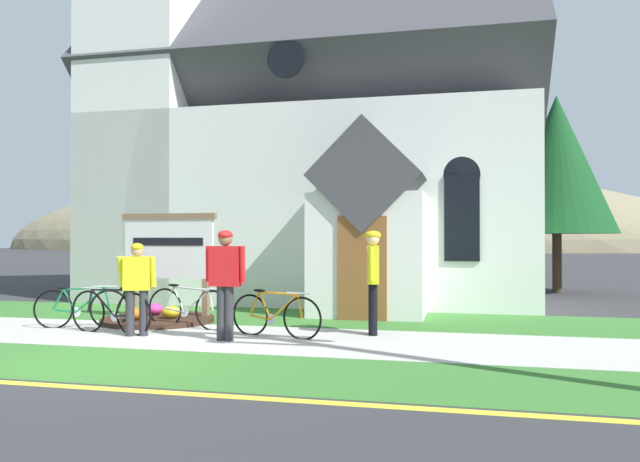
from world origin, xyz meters
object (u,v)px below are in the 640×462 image
(cyclist_in_red_jersey, at_px, (225,275))
(church_sign, at_px, (169,250))
(roadside_conifer, at_px, (557,165))
(bicycle_orange, at_px, (111,311))
(bicycle_yellow, at_px, (275,315))
(bicycle_white, at_px, (188,308))
(cyclist_in_orange_jersey, at_px, (373,273))
(bicycle_green, at_px, (81,308))
(cyclist_in_blue_jersey, at_px, (137,282))

(cyclist_in_red_jersey, bearing_deg, church_sign, 134.05)
(church_sign, xyz_separation_m, roadside_conifer, (8.60, 8.13, 2.45))
(church_sign, xyz_separation_m, bicycle_orange, (-0.10, -1.94, -1.03))
(bicycle_yellow, height_order, roadside_conifer, roadside_conifer)
(bicycle_yellow, xyz_separation_m, cyclist_in_red_jersey, (-0.67, -0.56, 0.69))
(bicycle_white, bearing_deg, cyclist_in_orange_jersey, 0.85)
(bicycle_green, bearing_deg, roadside_conifer, 44.97)
(bicycle_green, bearing_deg, cyclist_in_orange_jersey, 4.46)
(church_sign, relative_size, cyclist_in_red_jersey, 1.21)
(bicycle_orange, height_order, bicycle_green, bicycle_orange)
(bicycle_orange, xyz_separation_m, bicycle_yellow, (2.88, 0.31, -0.02))
(bicycle_yellow, xyz_separation_m, cyclist_in_orange_jersey, (1.56, 0.58, 0.69))
(bicycle_orange, height_order, cyclist_in_blue_jersey, cyclist_in_blue_jersey)
(roadside_conifer, bearing_deg, bicycle_white, -129.63)
(bicycle_yellow, xyz_separation_m, cyclist_in_blue_jersey, (-2.30, -0.45, 0.54))
(bicycle_orange, xyz_separation_m, roadside_conifer, (8.70, 10.07, 3.48))
(bicycle_orange, relative_size, cyclist_in_red_jersey, 0.98)
(church_sign, height_order, cyclist_in_red_jersey, church_sign)
(bicycle_green, bearing_deg, bicycle_orange, -27.46)
(bicycle_orange, relative_size, bicycle_white, 0.99)
(bicycle_white, height_order, cyclist_in_red_jersey, cyclist_in_red_jersey)
(bicycle_white, relative_size, roadside_conifer, 0.30)
(bicycle_orange, xyz_separation_m, cyclist_in_blue_jersey, (0.58, -0.14, 0.52))
(cyclist_in_red_jersey, relative_size, roadside_conifer, 0.30)
(cyclist_in_orange_jersey, bearing_deg, cyclist_in_red_jersey, -153.10)
(church_sign, relative_size, cyclist_in_orange_jersey, 1.21)
(church_sign, height_order, cyclist_in_orange_jersey, church_sign)
(cyclist_in_blue_jersey, bearing_deg, cyclist_in_red_jersey, -3.65)
(cyclist_in_red_jersey, height_order, roadside_conifer, roadside_conifer)
(cyclist_in_orange_jersey, bearing_deg, cyclist_in_blue_jersey, -165.10)
(bicycle_orange, xyz_separation_m, cyclist_in_red_jersey, (2.21, -0.24, 0.68))
(church_sign, bearing_deg, bicycle_green, -124.50)
(church_sign, xyz_separation_m, cyclist_in_orange_jersey, (4.35, -1.05, -0.36))
(bicycle_orange, bearing_deg, cyclist_in_red_jersey, -6.27)
(roadside_conifer, bearing_deg, cyclist_in_orange_jersey, -114.87)
(bicycle_yellow, distance_m, roadside_conifer, 11.88)
(roadside_conifer, bearing_deg, bicycle_orange, -130.82)
(bicycle_yellow, bearing_deg, bicycle_white, 163.95)
(bicycle_white, relative_size, cyclist_in_red_jersey, 0.99)
(bicycle_white, xyz_separation_m, cyclist_in_red_jersey, (1.16, -1.08, 0.68))
(church_sign, height_order, bicycle_orange, church_sign)
(bicycle_yellow, height_order, cyclist_in_orange_jersey, cyclist_in_orange_jersey)
(cyclist_in_red_jersey, bearing_deg, roadside_conifer, 57.83)
(bicycle_white, xyz_separation_m, cyclist_in_orange_jersey, (3.39, 0.05, 0.68))
(bicycle_white, height_order, cyclist_in_orange_jersey, cyclist_in_orange_jersey)
(cyclist_in_orange_jersey, bearing_deg, bicycle_yellow, -159.77)
(bicycle_yellow, xyz_separation_m, roadside_conifer, (5.82, 9.76, 3.50))
(church_sign, relative_size, cyclist_in_blue_jersey, 1.37)
(bicycle_yellow, bearing_deg, cyclist_in_orange_jersey, 20.23)
(roadside_conifer, bearing_deg, bicycle_green, -135.03)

